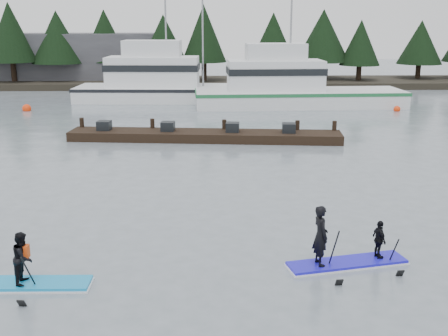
{
  "coord_description": "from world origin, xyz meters",
  "views": [
    {
      "loc": [
        -0.49,
        -13.65,
        6.3
      ],
      "look_at": [
        0.0,
        6.0,
        1.1
      ],
      "focal_mm": 45.0,
      "sensor_mm": 36.0,
      "label": 1
    }
  ],
  "objects_px": {
    "paddleboard_solo": "(24,268)",
    "floating_dock": "(205,136)",
    "fishing_boat_large": "(171,92)",
    "fishing_boat_medium": "(293,97)",
    "paddleboard_duo": "(342,246)"
  },
  "relations": [
    {
      "from": "fishing_boat_large",
      "to": "paddleboard_duo",
      "type": "bearing_deg",
      "value": -75.84
    },
    {
      "from": "fishing_boat_medium",
      "to": "paddleboard_duo",
      "type": "distance_m",
      "value": 28.47
    },
    {
      "from": "fishing_boat_large",
      "to": "paddleboard_solo",
      "type": "bearing_deg",
      "value": -90.08
    },
    {
      "from": "fishing_boat_medium",
      "to": "paddleboard_solo",
      "type": "xyz_separation_m",
      "value": [
        -10.78,
        -29.32,
        -0.17
      ]
    },
    {
      "from": "fishing_boat_medium",
      "to": "paddleboard_duo",
      "type": "bearing_deg",
      "value": -98.01
    },
    {
      "from": "fishing_boat_medium",
      "to": "floating_dock",
      "type": "height_order",
      "value": "fishing_boat_medium"
    },
    {
      "from": "fishing_boat_large",
      "to": "floating_dock",
      "type": "xyz_separation_m",
      "value": [
        2.82,
        -15.43,
        -0.44
      ]
    },
    {
      "from": "fishing_boat_large",
      "to": "paddleboard_solo",
      "type": "xyz_separation_m",
      "value": [
        -1.42,
        -32.5,
        -0.21
      ]
    },
    {
      "from": "fishing_boat_large",
      "to": "fishing_boat_medium",
      "type": "height_order",
      "value": "fishing_boat_large"
    },
    {
      "from": "fishing_boat_large",
      "to": "floating_dock",
      "type": "bearing_deg",
      "value": -77.23
    },
    {
      "from": "paddleboard_solo",
      "to": "paddleboard_duo",
      "type": "distance_m",
      "value": 8.03
    },
    {
      "from": "fishing_boat_large",
      "to": "floating_dock",
      "type": "height_order",
      "value": "fishing_boat_large"
    },
    {
      "from": "paddleboard_solo",
      "to": "paddleboard_duo",
      "type": "bearing_deg",
      "value": 7.92
    },
    {
      "from": "paddleboard_solo",
      "to": "floating_dock",
      "type": "bearing_deg",
      "value": 76.92
    },
    {
      "from": "fishing_boat_medium",
      "to": "floating_dock",
      "type": "xyz_separation_m",
      "value": [
        -6.55,
        -12.25,
        -0.41
      ]
    }
  ]
}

